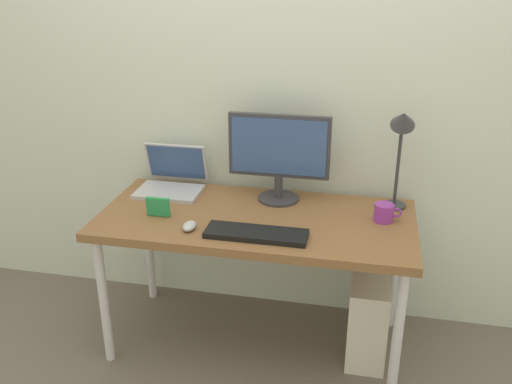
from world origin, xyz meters
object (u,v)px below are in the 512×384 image
(desk_lamp, at_px, (402,135))
(computer_tower, at_px, (368,316))
(keyboard, at_px, (256,234))
(mouse, at_px, (189,226))
(coffee_mug, at_px, (384,213))
(desk, at_px, (256,228))
(monitor, at_px, (279,153))
(laptop, at_px, (172,179))
(photo_frame, at_px, (158,207))

(desk_lamp, bearing_deg, computer_tower, -113.23)
(keyboard, relative_size, computer_tower, 1.05)
(mouse, distance_m, coffee_mug, 0.87)
(desk, height_order, coffee_mug, coffee_mug)
(mouse, distance_m, computer_tower, 0.97)
(monitor, height_order, computer_tower, monitor)
(desk, xyz_separation_m, keyboard, (0.04, -0.20, 0.07))
(laptop, distance_m, computer_tower, 1.18)
(laptop, relative_size, keyboard, 0.73)
(desk, height_order, desk_lamp, desk_lamp)
(monitor, relative_size, keyboard, 1.11)
(desk, relative_size, mouse, 16.12)
(coffee_mug, height_order, computer_tower, coffee_mug)
(monitor, height_order, coffee_mug, monitor)
(coffee_mug, bearing_deg, laptop, 171.57)
(keyboard, relative_size, mouse, 4.89)
(monitor, bearing_deg, desk, -108.40)
(laptop, bearing_deg, mouse, -61.57)
(desk_lamp, bearing_deg, keyboard, -145.05)
(computer_tower, bearing_deg, desk, -177.75)
(mouse, height_order, computer_tower, mouse)
(desk, distance_m, laptop, 0.55)
(desk, bearing_deg, desk_lamp, 18.39)
(coffee_mug, xyz_separation_m, computer_tower, (-0.03, -0.05, -0.53))
(keyboard, distance_m, photo_frame, 0.49)
(desk, xyz_separation_m, desk_lamp, (0.63, 0.21, 0.42))
(monitor, xyz_separation_m, mouse, (-0.33, -0.40, -0.23))
(laptop, bearing_deg, monitor, -1.95)
(keyboard, bearing_deg, computer_tower, 23.71)
(laptop, relative_size, photo_frame, 2.91)
(desk, bearing_deg, monitor, 71.60)
(laptop, xyz_separation_m, coffee_mug, (1.06, -0.16, -0.02))
(laptop, bearing_deg, keyboard, -38.81)
(keyboard, xyz_separation_m, coffee_mug, (0.53, 0.27, 0.03))
(monitor, bearing_deg, mouse, -128.97)
(monitor, relative_size, coffee_mug, 3.94)
(desk_lamp, bearing_deg, laptop, 179.07)
(desk_lamp, bearing_deg, desk, -161.61)
(monitor, relative_size, photo_frame, 4.43)
(monitor, distance_m, keyboard, 0.47)
(photo_frame, height_order, computer_tower, photo_frame)
(mouse, xyz_separation_m, computer_tower, (0.80, 0.22, -0.51))
(monitor, bearing_deg, coffee_mug, -15.26)
(desk, relative_size, desk_lamp, 2.86)
(monitor, distance_m, computer_tower, 0.90)
(desk_lamp, bearing_deg, coffee_mug, -109.38)
(photo_frame, bearing_deg, coffee_mug, 9.12)
(desk_lamp, xyz_separation_m, keyboard, (-0.58, -0.41, -0.35))
(keyboard, bearing_deg, coffee_mug, 26.64)
(desk, distance_m, monitor, 0.37)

